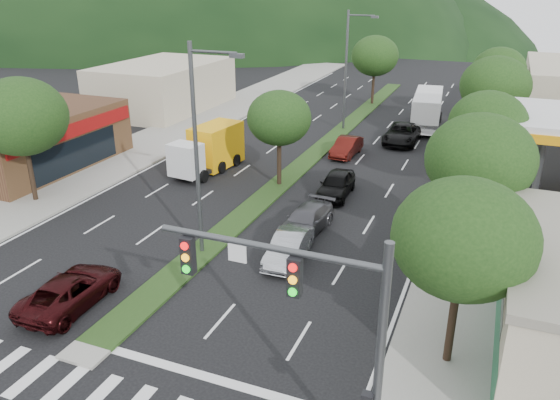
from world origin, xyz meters
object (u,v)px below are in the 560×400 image
at_px(box_truck, 210,150).
at_px(car_queue_d, 402,134).
at_px(traffic_signal, 319,317).
at_px(tree_r_d, 495,86).
at_px(motorhome, 427,110).
at_px(sedan_silver, 289,247).
at_px(car_queue_b, 306,220).
at_px(tree_r_a, 464,239).
at_px(tree_med_far, 375,56).
at_px(tree_r_e, 499,70).
at_px(tree_med_near, 279,118).
at_px(suv_maroon, 71,290).
at_px(tree_r_c, 488,124).
at_px(tree_r_b, 480,159).
at_px(car_queue_a, 336,184).
at_px(streetlight_near, 200,143).
at_px(tree_l_a, 21,117).
at_px(car_queue_c, 347,147).
at_px(streetlight_mid, 348,65).

bearing_deg(box_truck, car_queue_d, -126.72).
xyz_separation_m(traffic_signal, tree_r_d, (2.97, 31.54, 0.54)).
relative_size(car_queue_d, motorhome, 0.66).
height_order(sedan_silver, car_queue_b, sedan_silver).
xyz_separation_m(tree_r_d, sedan_silver, (-7.81, -21.13, -4.51)).
bearing_deg(tree_r_a, tree_med_far, 106.70).
bearing_deg(tree_r_e, tree_med_near, -118.61).
xyz_separation_m(car_queue_d, box_truck, (-11.12, -11.71, 0.68)).
bearing_deg(sedan_silver, suv_maroon, -137.98).
height_order(car_queue_d, box_truck, box_truck).
bearing_deg(tree_r_a, car_queue_b, 134.69).
relative_size(tree_r_c, car_queue_b, 1.46).
relative_size(tree_r_a, sedan_silver, 1.64).
bearing_deg(tree_r_c, tree_r_b, -90.00).
bearing_deg(tree_med_far, tree_r_d, -49.40).
relative_size(tree_r_a, car_queue_a, 1.52).
relative_size(tree_r_e, tree_med_far, 0.97).
xyz_separation_m(tree_r_d, streetlight_near, (-11.79, -22.00, 0.40)).
relative_size(tree_r_b, tree_l_a, 0.96).
xyz_separation_m(tree_r_a, tree_r_b, (-0.00, 8.00, 0.22)).
xyz_separation_m(tree_r_a, tree_r_c, (0.00, 16.00, -0.07)).
height_order(tree_l_a, car_queue_c, tree_l_a).
bearing_deg(tree_med_near, car_queue_c, 73.64).
relative_size(traffic_signal, motorhome, 0.85).
xyz_separation_m(tree_r_c, tree_med_far, (-12.00, 24.00, 0.26)).
relative_size(tree_r_d, tree_med_near, 1.19).
xyz_separation_m(streetlight_mid, car_queue_b, (3.69, -20.81, -4.94)).
relative_size(tree_r_a, motorhome, 0.81).
xyz_separation_m(suv_maroon, car_queue_b, (6.55, 10.19, -0.02)).
height_order(tree_r_e, tree_med_far, tree_med_far).
xyz_separation_m(tree_r_d, streetlight_mid, (-11.79, 3.00, 0.40)).
xyz_separation_m(tree_r_c, car_queue_d, (-6.45, 10.80, -3.99)).
height_order(car_queue_a, car_queue_c, car_queue_a).
height_order(car_queue_a, car_queue_b, car_queue_a).
bearing_deg(tree_r_e, tree_l_a, -129.24).
bearing_deg(car_queue_b, tree_l_a, -167.17).
height_order(tree_r_c, car_queue_b, tree_r_c).
bearing_deg(traffic_signal, streetlight_near, 132.77).
height_order(suv_maroon, car_queue_b, suv_maroon).
bearing_deg(car_queue_b, motorhome, 88.73).
bearing_deg(car_queue_a, car_queue_d, 80.39).
distance_m(tree_l_a, car_queue_b, 17.15).
xyz_separation_m(tree_r_d, car_queue_d, (-6.45, 0.80, -4.42)).
bearing_deg(tree_l_a, traffic_signal, -28.19).
bearing_deg(tree_l_a, car_queue_a, 25.08).
height_order(tree_r_a, tree_r_d, tree_r_d).
distance_m(car_queue_d, motorhome, 5.68).
xyz_separation_m(tree_r_b, sedan_silver, (-7.81, -3.13, -4.37)).
bearing_deg(streetlight_near, tree_med_near, 91.18).
relative_size(traffic_signal, box_truck, 1.10).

